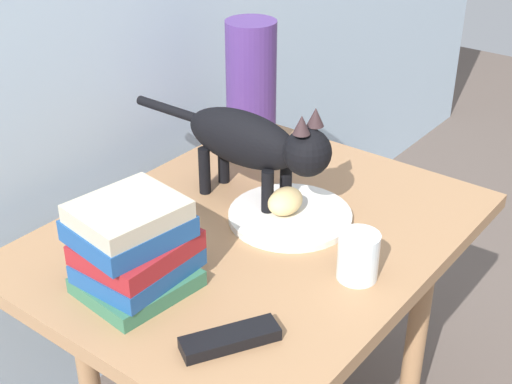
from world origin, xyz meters
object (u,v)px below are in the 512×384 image
at_px(plate, 290,216).
at_px(cat, 254,142).
at_px(candle_jar, 358,259).
at_px(green_vase, 251,87).
at_px(side_table, 256,260).
at_px(tv_remote, 230,339).
at_px(bread_roll, 285,201).
at_px(book_stack, 134,247).

height_order(plate, cat, cat).
bearing_deg(candle_jar, green_vase, 57.42).
xyz_separation_m(side_table, tv_remote, (-0.28, -0.17, 0.08)).
xyz_separation_m(cat, tv_remote, (-0.36, -0.23, -0.12)).
height_order(bread_roll, cat, cat).
xyz_separation_m(book_stack, green_vase, (0.54, 0.18, 0.07)).
height_order(side_table, bread_roll, bread_roll).
height_order(cat, green_vase, green_vase).
bearing_deg(side_table, plate, -23.66).
height_order(side_table, tv_remote, tv_remote).
height_order(book_stack, tv_remote, book_stack).
distance_m(green_vase, tv_remote, 0.69).
distance_m(side_table, book_stack, 0.31).
bearing_deg(candle_jar, tv_remote, 166.55).
bearing_deg(book_stack, bread_roll, -11.77).
relative_size(bread_roll, book_stack, 0.42).
bearing_deg(green_vase, bread_roll, -130.42).
relative_size(plate, tv_remote, 1.59).
bearing_deg(plate, tv_remote, -158.59).
height_order(side_table, cat, cat).
bearing_deg(book_stack, plate, -13.01).
bearing_deg(side_table, tv_remote, -149.19).
bearing_deg(candle_jar, bread_roll, 68.81).
height_order(green_vase, tv_remote, green_vase).
relative_size(cat, candle_jar, 5.64).
bearing_deg(green_vase, book_stack, -161.67).
bearing_deg(cat, green_vase, 39.39).
bearing_deg(book_stack, candle_jar, -48.22).
relative_size(plate, green_vase, 0.80).
relative_size(side_table, plate, 3.51).
distance_m(bread_roll, candle_jar, 0.22).
bearing_deg(tv_remote, bread_roll, 53.06).
bearing_deg(bread_roll, book_stack, 168.23).
relative_size(book_stack, green_vase, 0.64).
bearing_deg(bread_roll, candle_jar, -111.19).
xyz_separation_m(plate, tv_remote, (-0.35, -0.14, 0.00)).
height_order(side_table, green_vase, green_vase).
height_order(plate, candle_jar, candle_jar).
bearing_deg(candle_jar, plate, 66.78).
height_order(bread_roll, book_stack, book_stack).
relative_size(side_table, bread_roll, 10.49).
relative_size(bread_roll, green_vase, 0.27).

